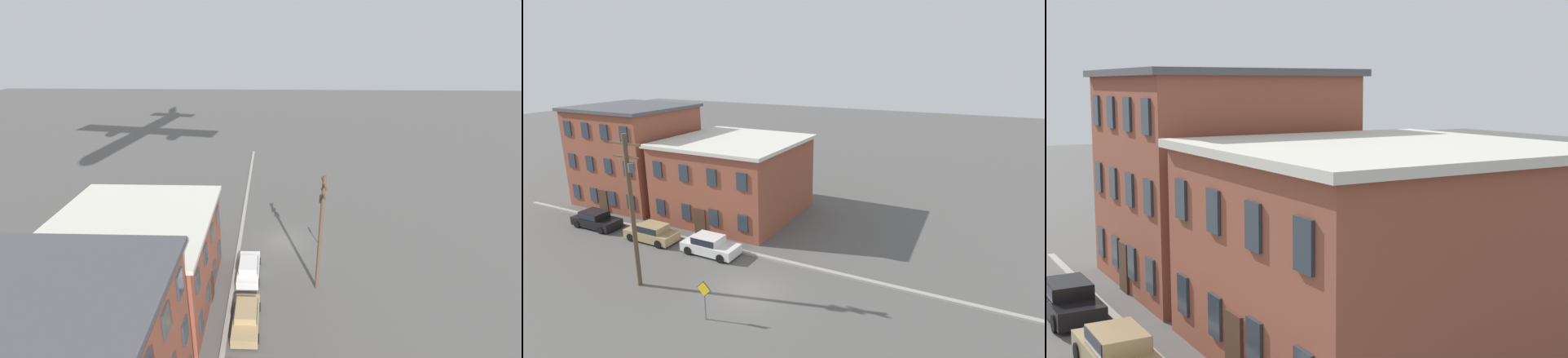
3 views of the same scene
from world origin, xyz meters
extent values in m
cube|color=brown|center=(-19.60, 10.59, 4.68)|extent=(9.67, 9.19, 9.36)
cube|color=#4C4C51|center=(-19.60, 10.59, 9.51)|extent=(10.17, 9.69, 0.30)
cube|color=#2D3842|center=(-23.23, 5.94, 1.56)|extent=(0.90, 0.10, 1.40)
cube|color=#2D3842|center=(-23.23, 5.94, 4.68)|extent=(0.90, 0.10, 1.40)
cube|color=#2D3842|center=(-23.23, 5.94, 7.80)|extent=(0.90, 0.10, 1.40)
cube|color=#2D3842|center=(-20.81, 5.94, 1.56)|extent=(0.90, 0.10, 1.40)
cube|color=#2D3842|center=(-20.81, 5.94, 4.68)|extent=(0.90, 0.10, 1.40)
cube|color=#2D3842|center=(-20.81, 5.94, 7.80)|extent=(0.90, 0.10, 1.40)
cube|color=#2D3842|center=(-18.39, 5.94, 1.56)|extent=(0.90, 0.10, 1.40)
cube|color=#2D3842|center=(-18.39, 5.94, 4.68)|extent=(0.90, 0.10, 1.40)
cube|color=#2D3842|center=(-18.39, 5.94, 7.80)|extent=(0.90, 0.10, 1.40)
cube|color=#2D3842|center=(-15.97, 5.94, 1.56)|extent=(0.90, 0.10, 1.40)
cube|color=#2D3842|center=(-15.97, 5.94, 4.68)|extent=(0.90, 0.10, 1.40)
cube|color=#2D3842|center=(-15.97, 5.94, 7.80)|extent=(0.90, 0.10, 1.40)
cube|color=#472D1E|center=(-19.60, 5.94, 1.10)|extent=(1.10, 0.10, 2.20)
cube|color=brown|center=(-8.23, 11.45, 3.39)|extent=(11.17, 10.91, 6.78)
cube|color=silver|center=(-8.23, 11.45, 6.93)|extent=(11.67, 11.41, 0.30)
cube|color=#2D3842|center=(-12.42, 5.94, 1.70)|extent=(0.90, 0.10, 1.40)
cube|color=#2D3842|center=(-12.42, 5.94, 5.09)|extent=(0.90, 0.10, 1.40)
cube|color=#2D3842|center=(-9.63, 5.94, 1.70)|extent=(0.90, 0.10, 1.40)
cube|color=#2D3842|center=(-9.63, 5.94, 5.09)|extent=(0.90, 0.10, 1.40)
cube|color=#2D3842|center=(-6.84, 5.94, 1.70)|extent=(0.90, 0.10, 1.40)
cube|color=#2D3842|center=(-6.84, 5.94, 5.09)|extent=(0.90, 0.10, 1.40)
cube|color=#2D3842|center=(-4.04, 5.94, 5.09)|extent=(0.90, 0.10, 1.40)
cube|color=#472D1E|center=(-8.23, 5.94, 1.10)|extent=(1.10, 0.10, 2.20)
cube|color=black|center=(-17.17, 3.07, 0.53)|extent=(4.40, 1.80, 0.70)
cube|color=black|center=(-17.37, 3.07, 1.15)|extent=(2.20, 1.51, 0.55)
cube|color=#1E232D|center=(-17.37, 3.07, 1.15)|extent=(2.02, 1.58, 0.48)
cylinder|color=black|center=(-15.72, 3.92, 0.33)|extent=(0.66, 0.22, 0.66)
cylinder|color=black|center=(-15.72, 2.22, 0.33)|extent=(0.66, 0.22, 0.66)
cylinder|color=black|center=(-18.62, 3.92, 0.33)|extent=(0.66, 0.22, 0.66)
cube|color=tan|center=(-10.91, 3.12, 0.53)|extent=(4.40, 1.80, 0.70)
cube|color=tan|center=(-10.71, 3.12, 1.15)|extent=(2.20, 1.51, 0.55)
cube|color=#1E232D|center=(-10.71, 3.12, 1.15)|extent=(2.02, 1.58, 0.48)
cylinder|color=black|center=(-12.36, 2.27, 0.33)|extent=(0.66, 0.22, 0.66)
cylinder|color=black|center=(-12.36, 3.97, 0.33)|extent=(0.66, 0.22, 0.66)
camera|label=1|loc=(-29.72, 1.51, 19.29)|focal=24.00mm
camera|label=2|loc=(11.94, -19.13, 13.97)|focal=28.00mm
camera|label=3|loc=(11.05, -2.88, 9.03)|focal=50.00mm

